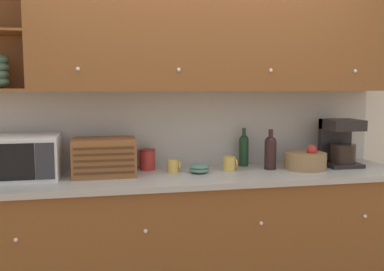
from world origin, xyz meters
TOP-DOWN VIEW (x-y plane):
  - wall_back at (0.00, 0.03)m, footprint 5.45×0.06m
  - counter_unit at (-0.00, -0.32)m, footprint 3.07×0.66m
  - backsplash_panel at (0.00, -0.01)m, footprint 3.05×0.01m
  - upper_cabinets at (0.16, -0.17)m, footprint 3.05×0.37m
  - microwave at (-1.18, -0.25)m, footprint 0.52×0.37m
  - bread_box at (-0.62, -0.25)m, footprint 0.43×0.30m
  - storage_canister at (-0.31, -0.10)m, footprint 0.12×0.12m
  - mug at (-0.14, -0.24)m, footprint 0.09×0.08m
  - bowl_stack_on_counter at (0.04, -0.30)m, footprint 0.15×0.15m
  - mug_blue_second at (0.27, -0.26)m, footprint 0.10×0.09m
  - wine_bottle at (0.43, -0.10)m, footprint 0.07×0.07m
  - second_wine_bottle at (0.58, -0.27)m, footprint 0.09×0.09m
  - fruit_basket at (0.85, -0.31)m, footprint 0.31×0.31m
  - coffee_maker at (1.17, -0.24)m, footprint 0.26×0.26m

SIDE VIEW (x-z plane):
  - counter_unit at x=0.00m, z-range 0.00..0.91m
  - bowl_stack_on_counter at x=0.04m, z-range 0.91..0.98m
  - mug at x=-0.14m, z-range 0.91..1.00m
  - mug_blue_second at x=0.27m, z-range 0.91..1.02m
  - fruit_basket at x=0.85m, z-range 0.88..1.07m
  - storage_canister at x=-0.31m, z-range 0.91..1.06m
  - bread_box at x=-0.62m, z-range 0.91..1.17m
  - wine_bottle at x=0.43m, z-range 0.90..1.19m
  - second_wine_bottle at x=0.58m, z-range 0.90..1.20m
  - microwave at x=-1.18m, z-range 0.91..1.20m
  - coffee_maker at x=1.17m, z-range 0.91..1.27m
  - backsplash_panel at x=0.00m, z-range 0.91..1.49m
  - wall_back at x=0.00m, z-range 0.00..2.60m
  - upper_cabinets at x=0.16m, z-range 1.49..2.29m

